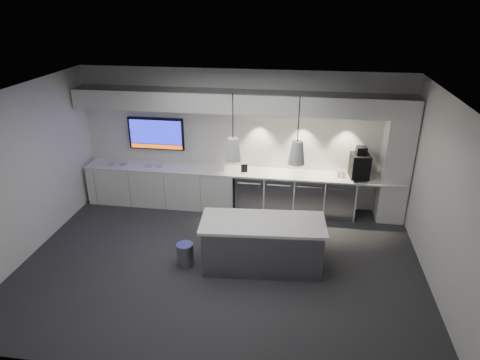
% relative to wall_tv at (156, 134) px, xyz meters
% --- Properties ---
extents(floor, '(7.00, 7.00, 0.00)m').
position_rel_wall_tv_xyz_m(floor, '(1.90, -2.45, -1.56)').
color(floor, '#2C2C2E').
rests_on(floor, ground).
extents(ceiling, '(7.00, 7.00, 0.00)m').
position_rel_wall_tv_xyz_m(ceiling, '(1.90, -2.45, 1.44)').
color(ceiling, black).
rests_on(ceiling, wall_back).
extents(wall_back, '(7.00, 0.00, 7.00)m').
position_rel_wall_tv_xyz_m(wall_back, '(1.90, 0.05, -0.06)').
color(wall_back, white).
rests_on(wall_back, floor).
extents(wall_front, '(7.00, 0.00, 7.00)m').
position_rel_wall_tv_xyz_m(wall_front, '(1.90, -4.95, -0.06)').
color(wall_front, white).
rests_on(wall_front, floor).
extents(wall_left, '(0.00, 7.00, 7.00)m').
position_rel_wall_tv_xyz_m(wall_left, '(-1.60, -2.45, -0.06)').
color(wall_left, white).
rests_on(wall_left, floor).
extents(wall_right, '(0.00, 7.00, 7.00)m').
position_rel_wall_tv_xyz_m(wall_right, '(5.40, -2.45, -0.06)').
color(wall_right, white).
rests_on(wall_right, floor).
extents(back_counter, '(6.80, 0.65, 0.04)m').
position_rel_wall_tv_xyz_m(back_counter, '(1.90, -0.27, -0.68)').
color(back_counter, white).
rests_on(back_counter, left_base_cabinets).
extents(left_base_cabinets, '(3.30, 0.63, 0.86)m').
position_rel_wall_tv_xyz_m(left_base_cabinets, '(0.15, -0.27, -1.13)').
color(left_base_cabinets, white).
rests_on(left_base_cabinets, floor).
extents(fridge_unit_a, '(0.60, 0.61, 0.85)m').
position_rel_wall_tv_xyz_m(fridge_unit_a, '(2.15, -0.27, -1.13)').
color(fridge_unit_a, gray).
rests_on(fridge_unit_a, floor).
extents(fridge_unit_b, '(0.60, 0.61, 0.85)m').
position_rel_wall_tv_xyz_m(fridge_unit_b, '(2.78, -0.27, -1.13)').
color(fridge_unit_b, gray).
rests_on(fridge_unit_b, floor).
extents(fridge_unit_c, '(0.60, 0.61, 0.85)m').
position_rel_wall_tv_xyz_m(fridge_unit_c, '(3.41, -0.27, -1.13)').
color(fridge_unit_c, gray).
rests_on(fridge_unit_c, floor).
extents(fridge_unit_d, '(0.60, 0.61, 0.85)m').
position_rel_wall_tv_xyz_m(fridge_unit_d, '(4.04, -0.27, -1.13)').
color(fridge_unit_d, gray).
rests_on(fridge_unit_d, floor).
extents(backsplash, '(4.60, 0.03, 1.30)m').
position_rel_wall_tv_xyz_m(backsplash, '(3.10, 0.03, -0.01)').
color(backsplash, white).
rests_on(backsplash, wall_back).
extents(soffit, '(6.90, 0.60, 0.40)m').
position_rel_wall_tv_xyz_m(soffit, '(1.90, -0.25, 0.84)').
color(soffit, white).
rests_on(soffit, wall_back).
extents(column, '(0.55, 0.55, 2.60)m').
position_rel_wall_tv_xyz_m(column, '(5.10, -0.25, -0.26)').
color(column, white).
rests_on(column, floor).
extents(wall_tv, '(1.25, 0.07, 0.72)m').
position_rel_wall_tv_xyz_m(wall_tv, '(0.00, 0.00, 0.00)').
color(wall_tv, black).
rests_on(wall_tv, wall_back).
extents(island, '(2.16, 1.06, 0.89)m').
position_rel_wall_tv_xyz_m(island, '(2.62, -2.40, -1.11)').
color(island, gray).
rests_on(island, floor).
extents(bin, '(0.33, 0.33, 0.42)m').
position_rel_wall_tv_xyz_m(bin, '(1.29, -2.55, -1.35)').
color(bin, gray).
rests_on(bin, floor).
extents(coffee_machine, '(0.41, 0.56, 0.67)m').
position_rel_wall_tv_xyz_m(coffee_machine, '(4.40, -0.25, -0.39)').
color(coffee_machine, black).
rests_on(coffee_machine, back_counter).
extents(sign_black, '(0.14, 0.05, 0.18)m').
position_rel_wall_tv_xyz_m(sign_black, '(2.02, -0.34, -0.57)').
color(sign_black, black).
rests_on(sign_black, back_counter).
extents(sign_white, '(0.18, 0.07, 0.14)m').
position_rel_wall_tv_xyz_m(sign_white, '(1.50, -0.38, -0.59)').
color(sign_white, white).
rests_on(sign_white, back_counter).
extents(cup_cluster, '(0.17, 0.17, 0.14)m').
position_rel_wall_tv_xyz_m(cup_cluster, '(4.04, -0.27, -0.59)').
color(cup_cluster, white).
rests_on(cup_cluster, back_counter).
extents(tray_a, '(0.19, 0.19, 0.02)m').
position_rel_wall_tv_xyz_m(tray_a, '(-0.98, -0.33, -0.65)').
color(tray_a, '#ABABAB').
rests_on(tray_a, back_counter).
extents(tray_b, '(0.19, 0.19, 0.02)m').
position_rel_wall_tv_xyz_m(tray_b, '(-0.70, -0.30, -0.65)').
color(tray_b, '#ABABAB').
rests_on(tray_b, back_counter).
extents(tray_c, '(0.19, 0.19, 0.02)m').
position_rel_wall_tv_xyz_m(tray_c, '(-0.12, -0.31, -0.65)').
color(tray_c, '#ABABAB').
rests_on(tray_c, back_counter).
extents(tray_d, '(0.20, 0.20, 0.02)m').
position_rel_wall_tv_xyz_m(tray_d, '(0.11, -0.29, -0.65)').
color(tray_d, '#ABABAB').
rests_on(tray_d, back_counter).
extents(pendant_left, '(0.26, 0.26, 1.07)m').
position_rel_wall_tv_xyz_m(pendant_left, '(2.12, -2.40, 0.59)').
color(pendant_left, white).
rests_on(pendant_left, ceiling).
extents(pendant_right, '(0.26, 0.26, 1.07)m').
position_rel_wall_tv_xyz_m(pendant_right, '(3.12, -2.40, 0.59)').
color(pendant_right, white).
rests_on(pendant_right, ceiling).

